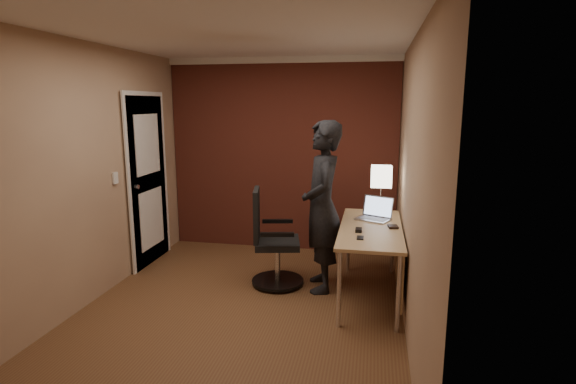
{
  "coord_description": "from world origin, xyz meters",
  "views": [
    {
      "loc": [
        1.18,
        -3.78,
        1.92
      ],
      "look_at": [
        0.35,
        0.55,
        1.05
      ],
      "focal_mm": 28.0,
      "sensor_mm": 36.0,
      "label": 1
    }
  ],
  "objects_px": {
    "desk_lamp": "(381,177)",
    "person": "(322,207)",
    "phone": "(360,238)",
    "laptop": "(375,213)",
    "mouse": "(359,230)",
    "desk": "(378,240)",
    "wallet": "(393,227)",
    "office_chair": "(271,244)"
  },
  "relations": [
    {
      "from": "phone",
      "to": "office_chair",
      "type": "distance_m",
      "value": 1.11
    },
    {
      "from": "desk",
      "to": "laptop",
      "type": "xyz_separation_m",
      "value": [
        -0.03,
        0.32,
        0.19
      ]
    },
    {
      "from": "desk_lamp",
      "to": "person",
      "type": "bearing_deg",
      "value": -146.61
    },
    {
      "from": "wallet",
      "to": "laptop",
      "type": "bearing_deg",
      "value": 118.29
    },
    {
      "from": "desk_lamp",
      "to": "mouse",
      "type": "height_order",
      "value": "desk_lamp"
    },
    {
      "from": "desk_lamp",
      "to": "person",
      "type": "relative_size",
      "value": 0.3
    },
    {
      "from": "desk",
      "to": "wallet",
      "type": "distance_m",
      "value": 0.2
    },
    {
      "from": "laptop",
      "to": "phone",
      "type": "xyz_separation_m",
      "value": [
        -0.13,
        -0.73,
        -0.06
      ]
    },
    {
      "from": "phone",
      "to": "person",
      "type": "height_order",
      "value": "person"
    },
    {
      "from": "desk",
      "to": "person",
      "type": "height_order",
      "value": "person"
    },
    {
      "from": "office_chair",
      "to": "person",
      "type": "height_order",
      "value": "person"
    },
    {
      "from": "desk",
      "to": "laptop",
      "type": "bearing_deg",
      "value": 95.78
    },
    {
      "from": "laptop",
      "to": "wallet",
      "type": "height_order",
      "value": "laptop"
    },
    {
      "from": "laptop",
      "to": "mouse",
      "type": "height_order",
      "value": "laptop"
    },
    {
      "from": "mouse",
      "to": "person",
      "type": "distance_m",
      "value": 0.52
    },
    {
      "from": "mouse",
      "to": "wallet",
      "type": "distance_m",
      "value": 0.38
    },
    {
      "from": "laptop",
      "to": "mouse",
      "type": "relative_size",
      "value": 4.08
    },
    {
      "from": "laptop",
      "to": "office_chair",
      "type": "distance_m",
      "value": 1.15
    },
    {
      "from": "mouse",
      "to": "office_chair",
      "type": "height_order",
      "value": "office_chair"
    },
    {
      "from": "desk",
      "to": "office_chair",
      "type": "height_order",
      "value": "office_chair"
    },
    {
      "from": "mouse",
      "to": "person",
      "type": "bearing_deg",
      "value": 140.02
    },
    {
      "from": "phone",
      "to": "person",
      "type": "bearing_deg",
      "value": 127.69
    },
    {
      "from": "desk_lamp",
      "to": "person",
      "type": "xyz_separation_m",
      "value": [
        -0.59,
        -0.39,
        -0.27
      ]
    },
    {
      "from": "desk_lamp",
      "to": "phone",
      "type": "relative_size",
      "value": 4.65
    },
    {
      "from": "laptop",
      "to": "phone",
      "type": "distance_m",
      "value": 0.74
    },
    {
      "from": "laptop",
      "to": "wallet",
      "type": "relative_size",
      "value": 3.71
    },
    {
      "from": "laptop",
      "to": "mouse",
      "type": "bearing_deg",
      "value": -106.47
    },
    {
      "from": "mouse",
      "to": "desk_lamp",
      "type": "bearing_deg",
      "value": 73.87
    },
    {
      "from": "person",
      "to": "wallet",
      "type": "bearing_deg",
      "value": 68.4
    },
    {
      "from": "office_chair",
      "to": "person",
      "type": "distance_m",
      "value": 0.68
    },
    {
      "from": "mouse",
      "to": "phone",
      "type": "height_order",
      "value": "mouse"
    },
    {
      "from": "desk_lamp",
      "to": "wallet",
      "type": "distance_m",
      "value": 0.66
    },
    {
      "from": "laptop",
      "to": "person",
      "type": "xyz_separation_m",
      "value": [
        -0.54,
        -0.2,
        0.09
      ]
    },
    {
      "from": "phone",
      "to": "laptop",
      "type": "bearing_deg",
      "value": 80.05
    },
    {
      "from": "phone",
      "to": "office_chair",
      "type": "bearing_deg",
      "value": 151.36
    },
    {
      "from": "person",
      "to": "office_chair",
      "type": "bearing_deg",
      "value": -100.4
    },
    {
      "from": "desk_lamp",
      "to": "phone",
      "type": "height_order",
      "value": "desk_lamp"
    },
    {
      "from": "desk",
      "to": "wallet",
      "type": "xyz_separation_m",
      "value": [
        0.14,
        0.0,
        0.14
      ]
    },
    {
      "from": "phone",
      "to": "mouse",
      "type": "bearing_deg",
      "value": 96.16
    },
    {
      "from": "laptop",
      "to": "office_chair",
      "type": "relative_size",
      "value": 0.4
    },
    {
      "from": "person",
      "to": "desk",
      "type": "bearing_deg",
      "value": 65.71
    },
    {
      "from": "desk_lamp",
      "to": "phone",
      "type": "bearing_deg",
      "value": -101.07
    }
  ]
}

